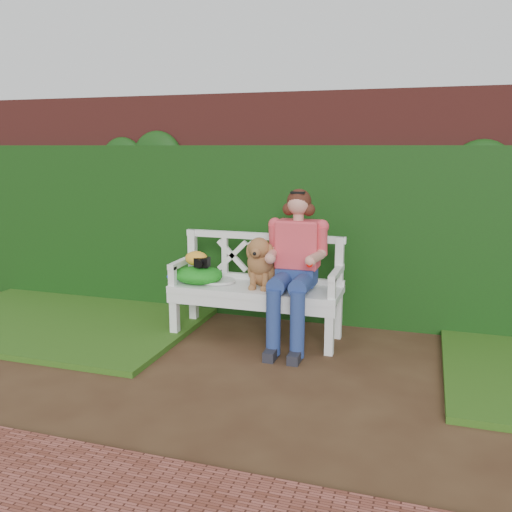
% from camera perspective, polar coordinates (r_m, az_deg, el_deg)
% --- Properties ---
extents(ground, '(60.00, 60.00, 0.00)m').
position_cam_1_polar(ground, '(3.90, 2.45, -14.22)').
color(ground, '#392114').
extents(brick_wall, '(10.00, 0.30, 2.20)m').
position_cam_1_polar(brick_wall, '(5.41, 7.86, 5.09)').
color(brick_wall, maroon).
rests_on(brick_wall, ground).
extents(ivy_hedge, '(10.00, 0.18, 1.70)m').
position_cam_1_polar(ivy_hedge, '(5.23, 7.37, 2.12)').
color(ivy_hedge, '#12410E').
rests_on(ivy_hedge, ground).
extents(grass_left, '(2.60, 2.00, 0.05)m').
position_cam_1_polar(grass_left, '(5.68, -19.18, -6.26)').
color(grass_left, '#19390B').
rests_on(grass_left, ground).
extents(garden_bench, '(1.63, 0.73, 0.48)m').
position_cam_1_polar(garden_bench, '(4.86, 0.00, -5.90)').
color(garden_bench, white).
rests_on(garden_bench, ground).
extents(seated_woman, '(0.78, 0.88, 1.29)m').
position_cam_1_polar(seated_woman, '(4.64, 4.27, -1.61)').
color(seated_woman, '#FA2D55').
rests_on(seated_woman, ground).
extents(dog, '(0.34, 0.44, 0.46)m').
position_cam_1_polar(dog, '(4.73, 0.72, -0.52)').
color(dog, brown).
rests_on(dog, garden_bench).
extents(tennis_racket, '(0.76, 0.52, 0.03)m').
position_cam_1_polar(tennis_racket, '(4.94, -4.63, -2.55)').
color(tennis_racket, silver).
rests_on(tennis_racket, garden_bench).
extents(green_bag, '(0.47, 0.37, 0.15)m').
position_cam_1_polar(green_bag, '(4.91, -6.11, -1.97)').
color(green_bag, green).
rests_on(green_bag, garden_bench).
extents(camera_item, '(0.13, 0.10, 0.08)m').
position_cam_1_polar(camera_item, '(4.87, -5.69, -0.64)').
color(camera_item, black).
rests_on(camera_item, green_bag).
extents(baseball_glove, '(0.22, 0.17, 0.13)m').
position_cam_1_polar(baseball_glove, '(4.91, -6.29, -0.25)').
color(baseball_glove, orange).
rests_on(baseball_glove, green_bag).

